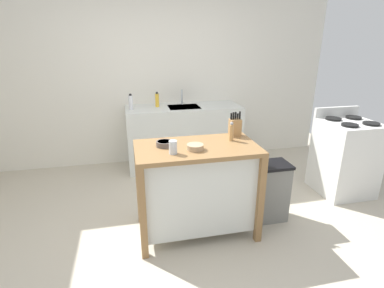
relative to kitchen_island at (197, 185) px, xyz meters
name	(u,v)px	position (x,y,z in m)	size (l,w,h in m)	color
ground_plane	(180,236)	(-0.18, -0.07, -0.50)	(6.38, 6.38, 0.00)	#BCB29E
wall_back	(153,76)	(-0.18, 2.01, 0.80)	(5.38, 0.10, 2.60)	silver
kitchen_island	(197,185)	(0.00, 0.00, 0.00)	(1.12, 0.62, 0.90)	olive
knife_block	(235,127)	(0.44, 0.21, 0.49)	(0.11, 0.09, 0.25)	#AD7F4C
bowl_ceramic_small	(164,144)	(-0.29, 0.06, 0.42)	(0.15, 0.15, 0.05)	#564C47
bowl_ceramic_wide	(195,147)	(-0.04, -0.09, 0.42)	(0.15, 0.15, 0.05)	tan
drinking_cup	(173,147)	(-0.24, -0.14, 0.45)	(0.07, 0.07, 0.12)	silver
pepper_grinder	(231,132)	(0.35, 0.08, 0.48)	(0.04, 0.04, 0.18)	tan
trash_bin	(270,191)	(0.80, 0.05, -0.19)	(0.36, 0.28, 0.63)	slate
sink_counter	(184,136)	(0.20, 1.66, -0.05)	(1.65, 0.60, 0.90)	silver
sink_faucet	(182,97)	(0.20, 1.80, 0.50)	(0.02, 0.02, 0.22)	#B7BCC1
bottle_hand_soap	(131,102)	(-0.54, 1.64, 0.50)	(0.06, 0.06, 0.21)	white
bottle_dish_soap	(157,100)	(-0.17, 1.72, 0.49)	(0.05, 0.05, 0.21)	yellow
stove	(345,157)	(1.96, 0.41, -0.05)	(0.60, 0.60, 1.02)	silver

